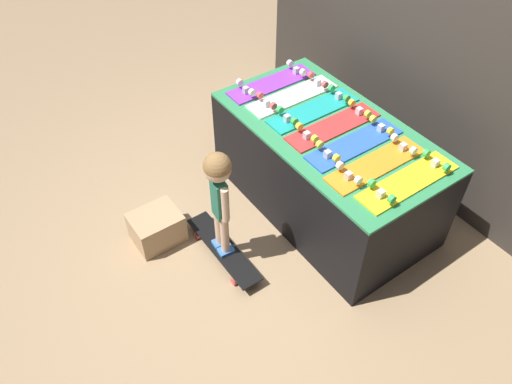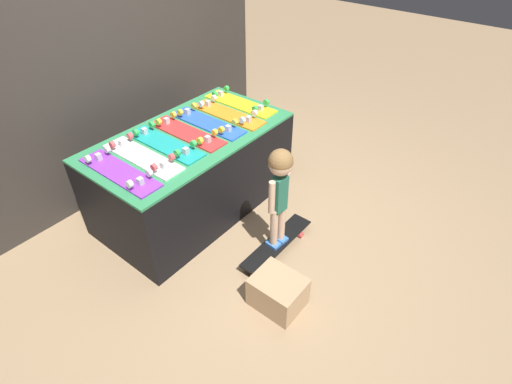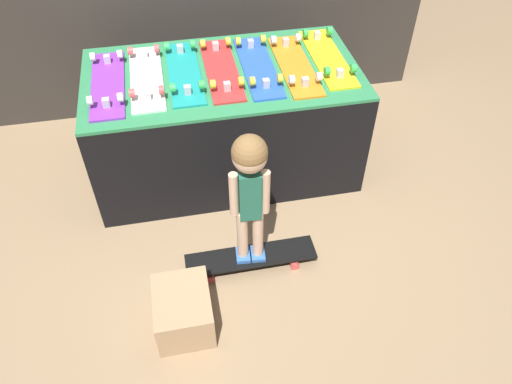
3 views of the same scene
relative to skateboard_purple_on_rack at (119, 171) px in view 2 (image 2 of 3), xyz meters
name	(u,v)px [view 2 (image 2 of 3)]	position (x,y,z in m)	size (l,w,h in m)	color
ground_plane	(246,232)	(0.70, -0.59, -0.78)	(16.00, 16.00, 0.00)	#9E7F5B
back_wall	(117,68)	(0.70, 0.86, 0.35)	(3.42, 0.10, 2.26)	#332D28
display_rack	(193,172)	(0.70, 0.01, -0.40)	(1.74, 0.93, 0.76)	black
skateboard_purple_on_rack	(119,171)	(0.00, 0.00, 0.00)	(0.20, 0.74, 0.09)	purple
skateboard_white_on_rack	(142,156)	(0.23, 0.03, 0.00)	(0.20, 0.74, 0.09)	white
skateboard_teal_on_rack	(165,143)	(0.47, 0.04, 0.00)	(0.20, 0.74, 0.09)	teal
skateboard_red_on_rack	(187,132)	(0.70, 0.03, 0.00)	(0.20, 0.74, 0.09)	red
skateboard_blue_on_rack	(207,122)	(0.93, 0.02, 0.00)	(0.20, 0.74, 0.09)	blue
skateboard_orange_on_rack	(228,113)	(1.16, -0.01, 0.00)	(0.20, 0.74, 0.09)	orange
skateboard_yellow_on_rack	(240,103)	(1.40, 0.04, 0.00)	(0.20, 0.74, 0.09)	yellow
skateboard_on_floor	(277,244)	(0.70, -0.93, -0.71)	(0.77, 0.17, 0.09)	black
child	(280,182)	(0.70, -0.93, -0.07)	(0.21, 0.18, 0.89)	#3870C6
storage_box	(278,292)	(0.27, -1.25, -0.65)	(0.30, 0.36, 0.25)	tan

